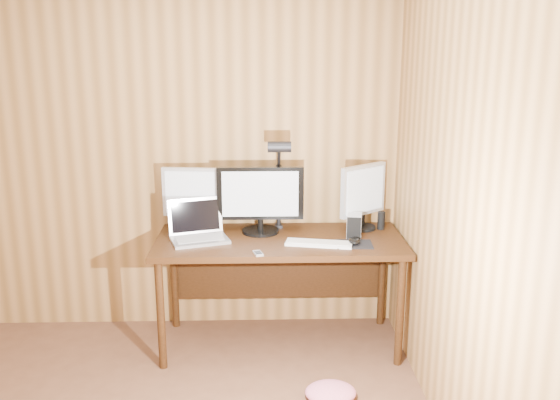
{
  "coord_description": "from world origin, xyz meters",
  "views": [
    {
      "loc": [
        0.83,
        -2.03,
        1.94
      ],
      "look_at": [
        0.93,
        1.58,
        1.02
      ],
      "focal_mm": 38.0,
      "sensor_mm": 36.0,
      "label": 1
    }
  ],
  "objects_px": {
    "monitor_left": "(191,197)",
    "speaker": "(381,221)",
    "desk": "(279,252)",
    "desk_lamp": "(279,172)",
    "monitor_center": "(260,199)",
    "phone": "(258,253)",
    "laptop": "(198,230)",
    "keyboard": "(319,243)",
    "mouse": "(354,241)",
    "hard_drive": "(354,225)",
    "monitor_right": "(363,195)"
  },
  "relations": [
    {
      "from": "monitor_left",
      "to": "speaker",
      "type": "distance_m",
      "value": 1.3
    },
    {
      "from": "desk",
      "to": "desk_lamp",
      "type": "height_order",
      "value": "desk_lamp"
    },
    {
      "from": "speaker",
      "to": "monitor_center",
      "type": "bearing_deg",
      "value": -176.49
    },
    {
      "from": "phone",
      "to": "speaker",
      "type": "height_order",
      "value": "speaker"
    },
    {
      "from": "laptop",
      "to": "speaker",
      "type": "bearing_deg",
      "value": -9.16
    },
    {
      "from": "monitor_center",
      "to": "speaker",
      "type": "height_order",
      "value": "monitor_center"
    },
    {
      "from": "desk",
      "to": "keyboard",
      "type": "height_order",
      "value": "keyboard"
    },
    {
      "from": "keyboard",
      "to": "speaker",
      "type": "height_order",
      "value": "speaker"
    },
    {
      "from": "mouse",
      "to": "desk_lamp",
      "type": "relative_size",
      "value": 0.17
    },
    {
      "from": "hard_drive",
      "to": "laptop",
      "type": "bearing_deg",
      "value": -168.01
    },
    {
      "from": "monitor_right",
      "to": "desk_lamp",
      "type": "xyz_separation_m",
      "value": [
        -0.57,
        -0.03,
        0.17
      ]
    },
    {
      "from": "desk",
      "to": "keyboard",
      "type": "distance_m",
      "value": 0.35
    },
    {
      "from": "speaker",
      "to": "desk_lamp",
      "type": "relative_size",
      "value": 0.19
    },
    {
      "from": "monitor_center",
      "to": "phone",
      "type": "relative_size",
      "value": 5.57
    },
    {
      "from": "laptop",
      "to": "mouse",
      "type": "relative_size",
      "value": 3.7
    },
    {
      "from": "monitor_left",
      "to": "speaker",
      "type": "relative_size",
      "value": 3.52
    },
    {
      "from": "monitor_center",
      "to": "monitor_left",
      "type": "height_order",
      "value": "monitor_center"
    },
    {
      "from": "mouse",
      "to": "hard_drive",
      "type": "height_order",
      "value": "hard_drive"
    },
    {
      "from": "keyboard",
      "to": "monitor_right",
      "type": "bearing_deg",
      "value": 57.18
    },
    {
      "from": "desk",
      "to": "mouse",
      "type": "distance_m",
      "value": 0.53
    },
    {
      "from": "monitor_left",
      "to": "phone",
      "type": "xyz_separation_m",
      "value": [
        0.45,
        -0.51,
        -0.22
      ]
    },
    {
      "from": "speaker",
      "to": "mouse",
      "type": "bearing_deg",
      "value": -125.62
    },
    {
      "from": "monitor_left",
      "to": "keyboard",
      "type": "distance_m",
      "value": 0.92
    },
    {
      "from": "monitor_right",
      "to": "laptop",
      "type": "relative_size",
      "value": 1.06
    },
    {
      "from": "laptop",
      "to": "monitor_left",
      "type": "bearing_deg",
      "value": 89.9
    },
    {
      "from": "monitor_center",
      "to": "phone",
      "type": "bearing_deg",
      "value": -91.86
    },
    {
      "from": "hard_drive",
      "to": "phone",
      "type": "distance_m",
      "value": 0.71
    },
    {
      "from": "phone",
      "to": "desk_lamp",
      "type": "distance_m",
      "value": 0.63
    },
    {
      "from": "mouse",
      "to": "desk_lamp",
      "type": "distance_m",
      "value": 0.68
    },
    {
      "from": "phone",
      "to": "speaker",
      "type": "xyz_separation_m",
      "value": [
        0.83,
        0.49,
        0.05
      ]
    },
    {
      "from": "hard_drive",
      "to": "mouse",
      "type": "bearing_deg",
      "value": -87.17
    },
    {
      "from": "desk",
      "to": "speaker",
      "type": "relative_size",
      "value": 13.11
    },
    {
      "from": "monitor_center",
      "to": "laptop",
      "type": "relative_size",
      "value": 1.36
    },
    {
      "from": "monitor_left",
      "to": "monitor_right",
      "type": "distance_m",
      "value": 1.16
    },
    {
      "from": "monitor_right",
      "to": "hard_drive",
      "type": "bearing_deg",
      "value": -153.04
    },
    {
      "from": "keyboard",
      "to": "phone",
      "type": "xyz_separation_m",
      "value": [
        -0.38,
        -0.17,
        -0.0
      ]
    },
    {
      "from": "desk",
      "to": "laptop",
      "type": "height_order",
      "value": "laptop"
    },
    {
      "from": "speaker",
      "to": "laptop",
      "type": "bearing_deg",
      "value": -171.66
    },
    {
      "from": "monitor_right",
      "to": "desk",
      "type": "bearing_deg",
      "value": 154.82
    },
    {
      "from": "monitor_left",
      "to": "laptop",
      "type": "xyz_separation_m",
      "value": [
        0.06,
        -0.2,
        -0.17
      ]
    },
    {
      "from": "speaker",
      "to": "desk_lamp",
      "type": "xyz_separation_m",
      "value": [
        -0.7,
        -0.02,
        0.35
      ]
    },
    {
      "from": "desk_lamp",
      "to": "hard_drive",
      "type": "bearing_deg",
      "value": -1.53
    },
    {
      "from": "monitor_left",
      "to": "laptop",
      "type": "relative_size",
      "value": 1.03
    },
    {
      "from": "laptop",
      "to": "mouse",
      "type": "xyz_separation_m",
      "value": [
        0.99,
        -0.14,
        -0.04
      ]
    },
    {
      "from": "monitor_right",
      "to": "mouse",
      "type": "bearing_deg",
      "value": -144.81
    },
    {
      "from": "laptop",
      "to": "hard_drive",
      "type": "relative_size",
      "value": 2.75
    },
    {
      "from": "laptop",
      "to": "keyboard",
      "type": "relative_size",
      "value": 0.97
    },
    {
      "from": "desk",
      "to": "desk_lamp",
      "type": "bearing_deg",
      "value": 89.96
    },
    {
      "from": "monitor_right",
      "to": "speaker",
      "type": "bearing_deg",
      "value": -42.85
    },
    {
      "from": "monitor_center",
      "to": "hard_drive",
      "type": "distance_m",
      "value": 0.64
    }
  ]
}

